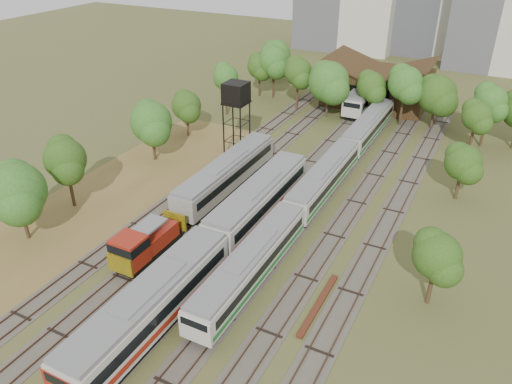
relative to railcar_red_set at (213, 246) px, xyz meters
The scene contains 14 objects.
ground 8.87m from the railcar_red_set, 76.57° to the right, with size 240.00×240.00×0.00m, color #475123.
dry_grass_patch 16.14m from the railcar_red_set, behind, with size 14.00×60.00×0.04m, color brown.
tracks 16.81m from the railcar_red_set, 85.41° to the left, with size 24.60×80.00×0.19m.
railcar_red_set is the anchor object (origin of this frame).
railcar_green_set 17.43m from the railcar_red_set, 76.73° to the left, with size 2.70×52.08×3.33m.
railcar_rear 47.09m from the railcar_red_set, 90.00° to the left, with size 3.06×16.08×3.79m.
shunter_locomotive 6.40m from the railcar_red_set, 160.02° to the right, with size 2.63×8.10×3.44m.
old_grey_coach 14.02m from the railcar_red_set, 115.33° to the left, with size 2.95×18.00×3.65m.
water_tower 23.71m from the railcar_red_set, 113.93° to the left, with size 2.83×2.83×9.81m.
rail_pile_far 10.42m from the railcar_red_set, ahead, with size 0.50×8.00×0.26m, color #5B2B1A.
maintenance_shed 49.62m from the railcar_red_set, 88.85° to the left, with size 16.45×11.55×7.58m.
tree_band_left 25.35m from the railcar_red_set, 137.25° to the left, with size 7.81×78.36×7.91m.
tree_band_far 41.66m from the railcar_red_set, 85.38° to the left, with size 42.52×10.17×8.75m.
tree_band_right 27.06m from the railcar_red_set, 49.49° to the left, with size 4.39×35.31×7.19m.
Camera 1 is at (17.70, -21.66, 27.46)m, focal length 35.00 mm.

